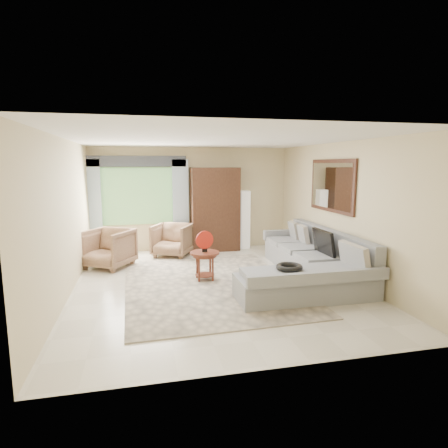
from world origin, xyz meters
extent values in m
plane|color=silver|center=(0.00, 0.00, 0.00)|extent=(6.00, 6.00, 0.00)
cube|color=#BAAB93|center=(-0.10, -0.04, 0.01)|extent=(3.11, 4.08, 0.02)
cube|color=gray|center=(2.00, 0.50, 0.20)|extent=(0.90, 2.40, 0.40)
cube|color=gray|center=(1.30, -1.10, 0.20)|extent=(2.30, 0.80, 0.40)
cube|color=gray|center=(2.35, 0.10, 0.65)|extent=(0.20, 3.20, 0.50)
cube|color=gray|center=(2.00, 1.78, 0.51)|extent=(0.90, 0.16, 0.22)
cube|color=gray|center=(1.30, -1.55, 0.49)|extent=(2.30, 0.10, 0.18)
cube|color=black|center=(2.05, -0.20, 0.72)|extent=(0.14, 0.74, 0.48)
torus|color=black|center=(1.00, -1.08, 0.55)|extent=(0.43, 0.43, 0.09)
cylinder|color=#502015|center=(-0.15, 0.24, 0.53)|extent=(0.55, 0.55, 0.04)
cylinder|color=#502015|center=(-0.15, 0.24, 0.25)|extent=(0.36, 0.36, 0.50)
cylinder|color=#B31F11|center=(-0.15, 0.24, 0.78)|extent=(0.34, 0.08, 0.34)
imported|color=#9D7A55|center=(-1.99, 1.59, 0.41)|extent=(1.23, 1.24, 0.82)
imported|color=olive|center=(-0.57, 2.33, 0.39)|extent=(1.12, 1.13, 0.78)
imported|color=#999999|center=(-2.25, 2.83, 0.30)|extent=(0.63, 0.57, 0.60)
cube|color=black|center=(0.55, 2.72, 1.05)|extent=(1.20, 0.55, 2.10)
cube|color=silver|center=(1.35, 2.78, 0.75)|extent=(0.24, 0.24, 1.50)
cube|color=#669E59|center=(-1.35, 2.97, 1.40)|extent=(1.80, 0.04, 1.40)
cube|color=#9EB7CC|center=(-2.40, 2.88, 1.15)|extent=(0.40, 0.08, 2.30)
cube|color=#9EB7CC|center=(-0.30, 2.88, 1.15)|extent=(0.40, 0.08, 2.30)
cube|color=#1E232D|center=(-1.35, 2.90, 2.25)|extent=(2.40, 0.12, 0.26)
cube|color=black|center=(2.47, 0.35, 1.75)|extent=(0.04, 1.70, 1.05)
cube|color=white|center=(2.45, 0.35, 1.75)|extent=(0.02, 1.54, 0.90)
camera|label=1|loc=(-1.30, -6.51, 2.17)|focal=30.00mm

